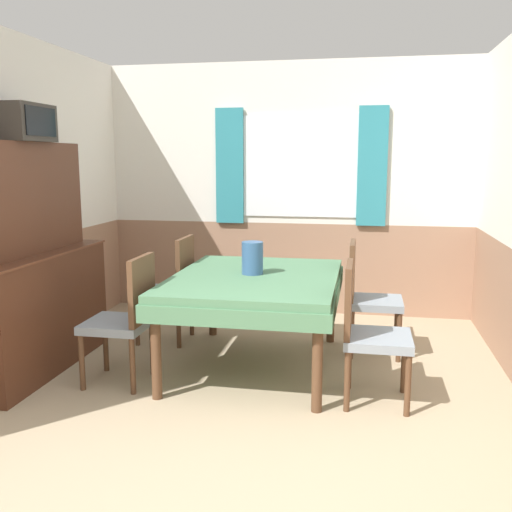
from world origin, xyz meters
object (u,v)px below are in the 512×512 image
chair_right_near (367,329)px  chair_right_far (367,294)px  dining_table (255,288)px  sideboard (32,277)px  chair_left_far (172,286)px  tv (23,123)px  vase (252,258)px  chair_left_near (126,316)px

chair_right_near → chair_right_far: same height
dining_table → sideboard: 1.71m
dining_table → chair_left_far: 1.00m
dining_table → tv: (-1.66, -0.35, 1.25)m
tv → vase: bearing=13.6°
chair_right_near → chair_right_far: 1.00m
chair_right_far → sideboard: 2.68m
dining_table → chair_right_far: size_ratio=1.75×
chair_right_far → tv: size_ratio=2.00×
chair_left_near → chair_right_far: same height
tv → dining_table: bearing=11.8°
sideboard → chair_right_far: bearing=19.0°
chair_right_near → chair_left_far: same height
vase → chair_left_far: bearing=151.0°
chair_right_near → tv: bearing=-93.5°
chair_right_near → chair_left_near: bearing=-90.0°
dining_table → chair_right_far: (0.85, 0.50, -0.13)m
dining_table → chair_right_far: bearing=30.4°
chair_right_far → vase: 1.06m
dining_table → vase: bearing=125.6°
chair_left_near → tv: size_ratio=2.00×
sideboard → tv: 1.15m
chair_right_far → vase: size_ratio=3.74×
dining_table → chair_right_far: chair_right_far is taller
dining_table → chair_left_near: chair_left_near is taller
chair_right_far → sideboard: bearing=-71.0°
vase → chair_left_near: bearing=-146.4°
chair_right_near → chair_left_far: (-1.71, 1.00, 0.00)m
chair_right_far → chair_left_far: 1.71m
chair_right_near → chair_left_near: (-1.71, 0.00, 0.00)m
chair_right_far → vase: (-0.89, -0.46, 0.36)m
chair_right_near → chair_left_near: size_ratio=1.00×
chair_right_far → dining_table: bearing=-59.6°
chair_left_far → sideboard: size_ratio=0.54×
tv → vase: size_ratio=1.87×
vase → tv: bearing=-166.4°
dining_table → chair_left_far: (-0.85, 0.50, -0.13)m
chair_left_near → vase: (0.82, 0.55, 0.36)m
dining_table → chair_right_near: bearing=-30.4°
vase → sideboard: bearing=-165.9°
dining_table → tv: tv is taller
sideboard → tv: (0.01, 0.02, 1.15)m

